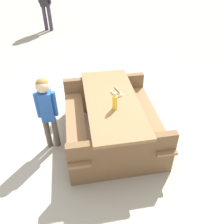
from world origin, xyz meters
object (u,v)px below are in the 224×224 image
hotdog_tray (117,92)px  child_in_coat (46,106)px  picnic_table (112,116)px  soda_bottle (115,101)px

hotdog_tray → child_in_coat: (-0.41, 0.95, -0.02)m
picnic_table → child_in_coat: bearing=105.8°
picnic_table → soda_bottle: size_ratio=8.00×
child_in_coat → soda_bottle: bearing=-87.7°
soda_bottle → hotdog_tray: (0.37, 0.00, -0.09)m
soda_bottle → child_in_coat: (-0.04, 0.95, -0.11)m
soda_bottle → child_in_coat: child_in_coat is taller
soda_bottle → picnic_table: bearing=15.0°
picnic_table → hotdog_tray: (0.15, -0.06, 0.34)m
hotdog_tray → child_in_coat: 1.03m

